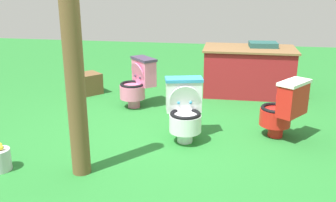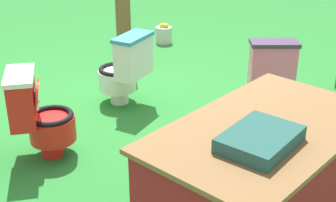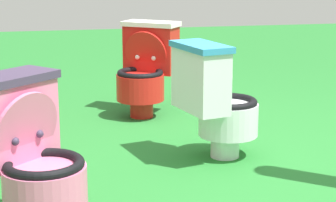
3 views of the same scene
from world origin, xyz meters
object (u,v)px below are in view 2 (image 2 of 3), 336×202
Objects in this scene: lemon_bucket at (164,34)px; vendor_table at (260,182)px; toilet_pink at (269,73)px; toilet_white at (124,69)px; toilet_red at (39,114)px.

vendor_table is at bearing 51.34° from lemon_bucket.
vendor_table reaches higher than toilet_pink.
lemon_bucket is (-1.71, -1.07, -0.26)m from toilet_white.
toilet_pink is 1.88m from vendor_table.
vendor_table is at bearing 46.65° from toilet_red.
toilet_red is 3.14m from lemon_bucket.
toilet_pink is at bearing -149.94° from vendor_table.
toilet_pink is at bearing 101.99° from toilet_red.
vendor_table is (1.62, 0.94, 0.02)m from toilet_pink.
toilet_white is (0.84, -1.10, 0.00)m from toilet_pink.
vendor_table reaches higher than toilet_white.
toilet_red is 0.50× the size of vendor_table.
toilet_pink is 0.50× the size of vendor_table.
lemon_bucket is at bearing 18.17° from toilet_white.
toilet_white is 2.19m from vendor_table.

